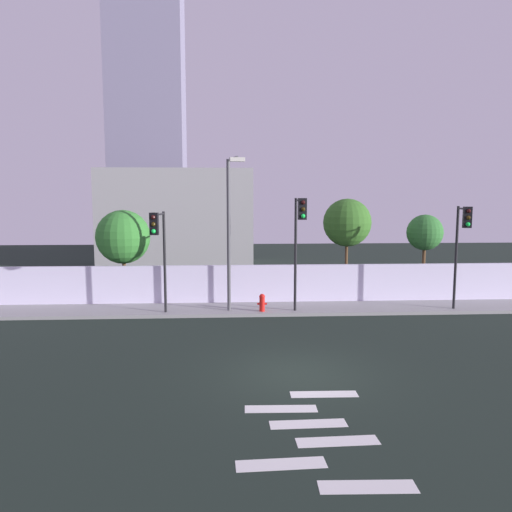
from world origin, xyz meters
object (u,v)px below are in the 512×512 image
(roadside_tree_midright, at_px, (425,233))
(traffic_light_right, at_px, (462,235))
(roadside_tree_leftmost, at_px, (123,237))
(fire_hydrant, at_px, (262,302))
(traffic_light_center, at_px, (299,230))
(street_lamp_curbside, at_px, (230,222))
(traffic_light_left, at_px, (159,240))
(roadside_tree_midleft, at_px, (347,223))

(roadside_tree_midright, bearing_deg, traffic_light_right, -87.45)
(roadside_tree_leftmost, bearing_deg, fire_hydrant, -25.12)
(fire_hydrant, relative_size, roadside_tree_leftmost, 0.17)
(traffic_light_center, relative_size, roadside_tree_midright, 1.16)
(traffic_light_center, relative_size, fire_hydrant, 6.38)
(roadside_tree_midright, bearing_deg, street_lamp_curbside, -162.45)
(traffic_light_center, distance_m, fire_hydrant, 3.61)
(traffic_light_left, height_order, roadside_tree_midright, traffic_light_left)
(fire_hydrant, height_order, roadside_tree_midright, roadside_tree_midright)
(traffic_light_center, height_order, fire_hydrant, traffic_light_center)
(street_lamp_curbside, bearing_deg, fire_hydrant, 0.43)
(traffic_light_left, relative_size, traffic_light_right, 0.95)
(traffic_light_left, bearing_deg, street_lamp_curbside, 14.69)
(roadside_tree_leftmost, distance_m, roadside_tree_midright, 15.22)
(street_lamp_curbside, height_order, roadside_tree_midright, street_lamp_curbside)
(street_lamp_curbside, bearing_deg, roadside_tree_midright, 17.55)
(roadside_tree_leftmost, bearing_deg, traffic_light_center, -23.81)
(traffic_light_right, bearing_deg, traffic_light_center, 179.39)
(fire_hydrant, bearing_deg, traffic_light_right, -3.79)
(roadside_tree_midright, bearing_deg, fire_hydrant, -159.82)
(roadside_tree_midleft, xyz_separation_m, roadside_tree_midright, (4.03, 0.00, -0.52))
(traffic_light_right, height_order, roadside_tree_midright, traffic_light_right)
(fire_hydrant, height_order, roadside_tree_midleft, roadside_tree_midleft)
(traffic_light_right, bearing_deg, roadside_tree_leftmost, 166.44)
(roadside_tree_midleft, relative_size, roadside_tree_midright, 1.19)
(traffic_light_left, relative_size, roadside_tree_leftmost, 0.97)
(traffic_light_right, distance_m, roadside_tree_leftmost, 15.83)
(fire_hydrant, relative_size, roadside_tree_midright, 0.18)
(traffic_light_left, relative_size, roadside_tree_midleft, 0.87)
(roadside_tree_leftmost, distance_m, roadside_tree_midleft, 11.21)
(traffic_light_left, height_order, traffic_light_center, traffic_light_center)
(traffic_light_right, distance_m, street_lamp_curbside, 10.14)
(traffic_light_left, distance_m, roadside_tree_leftmost, 4.56)
(fire_hydrant, xyz_separation_m, roadside_tree_midright, (8.53, 3.13, 2.81))
(roadside_tree_leftmost, height_order, roadside_tree_midleft, roadside_tree_midleft)
(roadside_tree_midright, bearing_deg, traffic_light_left, -163.10)
(fire_hydrant, distance_m, roadside_tree_leftmost, 7.85)
(traffic_light_center, distance_m, roadside_tree_midright, 7.88)
(traffic_light_left, height_order, roadside_tree_leftmost, traffic_light_left)
(traffic_light_left, relative_size, street_lamp_curbside, 0.66)
(roadside_tree_leftmost, xyz_separation_m, roadside_tree_midright, (15.22, 0.00, 0.14))
(fire_hydrant, bearing_deg, roadside_tree_midleft, 34.84)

